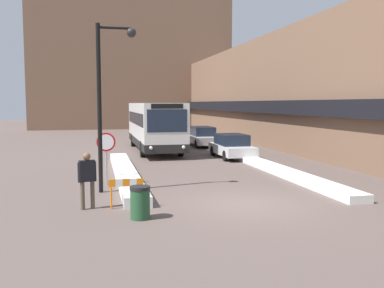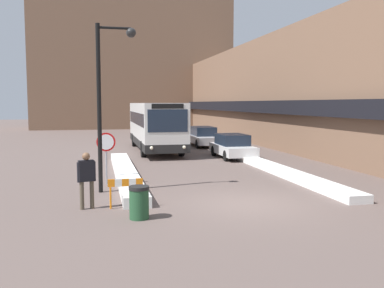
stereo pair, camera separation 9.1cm
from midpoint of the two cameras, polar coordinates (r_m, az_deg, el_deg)
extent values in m
plane|color=brown|center=(14.38, 7.27, -7.90)|extent=(160.00, 160.00, 0.00)
cube|color=brown|center=(40.00, 9.05, 6.64)|extent=(5.00, 60.00, 8.38)
cube|color=black|center=(39.05, 5.26, 5.05)|extent=(0.50, 60.00, 0.90)
cube|color=brown|center=(59.46, -8.21, 11.24)|extent=(26.00, 8.00, 18.74)
cube|color=silver|center=(19.57, -9.03, -3.81)|extent=(0.90, 12.17, 0.37)
cube|color=silver|center=(20.98, 11.09, -3.32)|extent=(0.90, 13.53, 0.30)
cube|color=silver|center=(29.88, -5.14, 2.68)|extent=(2.63, 10.99, 2.90)
cube|color=black|center=(29.96, -5.12, 0.40)|extent=(2.65, 11.01, 0.51)
cube|color=#192333|center=(29.86, -5.15, 3.46)|extent=(2.66, 10.11, 0.80)
cube|color=#192333|center=(24.42, -3.43, 3.10)|extent=(2.32, 0.03, 1.30)
cube|color=black|center=(24.40, -3.44, 5.06)|extent=(1.84, 0.03, 0.28)
sphere|color=#F2EAC6|center=(24.39, -5.60, -0.53)|extent=(0.20, 0.20, 0.20)
sphere|color=#F2EAC6|center=(24.69, -1.23, -0.43)|extent=(0.20, 0.20, 0.20)
cylinder|color=black|center=(26.47, -6.70, -0.66)|extent=(0.28, 1.02, 1.02)
cylinder|color=black|center=(26.83, -1.61, -0.55)|extent=(0.28, 1.02, 1.02)
cylinder|color=black|center=(33.22, -7.95, 0.56)|extent=(0.28, 1.02, 1.02)
cylinder|color=black|center=(33.51, -3.87, 0.64)|extent=(0.28, 1.02, 1.02)
cube|color=silver|center=(26.05, 5.25, -0.72)|extent=(1.81, 4.28, 0.54)
cube|color=#192333|center=(26.09, 5.19, 0.61)|extent=(1.59, 2.35, 0.65)
cylinder|color=black|center=(25.10, 7.97, -1.46)|extent=(0.20, 0.62, 0.62)
cylinder|color=black|center=(24.57, 4.38, -1.58)|extent=(0.20, 0.62, 0.62)
cylinder|color=black|center=(27.58, 6.02, -0.82)|extent=(0.20, 0.62, 0.62)
cylinder|color=black|center=(27.10, 2.73, -0.91)|extent=(0.20, 0.62, 0.62)
cube|color=#B7B7BC|center=(33.12, 1.30, 0.66)|extent=(1.78, 4.86, 0.56)
cube|color=#192333|center=(33.19, 1.25, 1.74)|extent=(1.56, 2.67, 0.68)
cylinder|color=black|center=(31.90, 3.37, 0.08)|extent=(0.20, 0.66, 0.66)
cylinder|color=black|center=(31.49, 0.54, 0.02)|extent=(0.20, 0.66, 0.66)
cylinder|color=black|center=(34.79, 1.99, 0.53)|extent=(0.20, 0.66, 0.66)
cylinder|color=black|center=(34.41, -0.61, 0.48)|extent=(0.20, 0.66, 0.66)
cylinder|color=gray|center=(17.70, -11.50, -1.94)|extent=(0.07, 0.07, 2.13)
cylinder|color=red|center=(17.61, -11.54, 0.26)|extent=(0.76, 0.03, 0.76)
cylinder|color=white|center=(17.59, -11.54, 0.25)|extent=(0.62, 0.02, 0.62)
cylinder|color=black|center=(16.08, -12.40, 4.55)|extent=(0.16, 0.16, 6.19)
cylinder|color=black|center=(16.32, -10.44, 14.98)|extent=(1.20, 0.10, 0.10)
sphere|color=black|center=(16.33, -8.25, 14.47)|extent=(0.36, 0.36, 0.36)
cylinder|color=brown|center=(13.84, -14.57, -6.69)|extent=(0.13, 0.13, 0.88)
cylinder|color=brown|center=(13.91, -13.30, -6.60)|extent=(0.13, 0.13, 0.88)
cube|color=black|center=(13.74, -14.01, -3.49)|extent=(0.52, 0.32, 0.66)
sphere|color=brown|center=(13.67, -14.05, -1.62)|extent=(0.24, 0.24, 0.24)
cylinder|color=black|center=(13.69, -14.98, -3.68)|extent=(0.10, 0.10, 0.63)
cylinder|color=black|center=(13.79, -13.03, -3.57)|extent=(0.10, 0.10, 0.63)
cylinder|color=#234C2D|center=(12.46, -7.14, -7.98)|extent=(0.56, 0.56, 0.85)
cylinder|color=black|center=(12.36, -7.17, -5.84)|extent=(0.59, 0.59, 0.10)
cylinder|color=orange|center=(13.75, -10.90, -7.08)|extent=(0.06, 0.06, 0.70)
cylinder|color=orange|center=(13.81, -6.99, -6.97)|extent=(0.06, 0.06, 0.70)
cube|color=orange|center=(13.65, -10.82, -5.15)|extent=(0.22, 0.04, 0.24)
cube|color=white|center=(13.66, -9.89, -5.13)|extent=(0.22, 0.04, 0.24)
cube|color=orange|center=(13.68, -8.97, -5.11)|extent=(0.22, 0.04, 0.24)
cube|color=white|center=(13.69, -8.05, -5.08)|extent=(0.22, 0.04, 0.24)
cube|color=orange|center=(13.71, -7.13, -5.06)|extent=(0.22, 0.04, 0.24)
camera|label=1|loc=(0.05, -90.14, -0.01)|focal=40.00mm
camera|label=2|loc=(0.05, 89.86, 0.01)|focal=40.00mm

